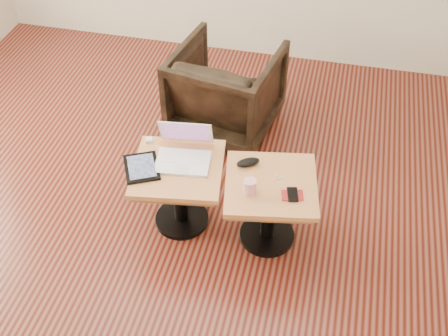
% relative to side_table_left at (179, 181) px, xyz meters
% --- Properties ---
extents(room_shell, '(4.52, 4.52, 2.71)m').
position_rel_side_table_left_xyz_m(room_shell, '(-0.17, -0.02, 0.97)').
color(room_shell, '#411009').
rests_on(room_shell, ground).
extents(side_table_left, '(0.63, 0.63, 0.50)m').
position_rel_side_table_left_xyz_m(side_table_left, '(0.00, 0.00, 0.00)').
color(side_table_left, black).
rests_on(side_table_left, ground).
extents(side_table_right, '(0.64, 0.64, 0.50)m').
position_rel_side_table_left_xyz_m(side_table_right, '(0.59, -0.01, 0.00)').
color(side_table_right, black).
rests_on(side_table_right, ground).
extents(laptop, '(0.37, 0.36, 0.23)m').
position_rel_side_table_left_xyz_m(laptop, '(0.02, 0.09, 0.17)').
color(laptop, white).
rests_on(laptop, side_table_left).
extents(tablet, '(0.30, 0.32, 0.02)m').
position_rel_side_table_left_xyz_m(tablet, '(-0.21, -0.07, 0.13)').
color(tablet, black).
rests_on(tablet, side_table_left).
extents(charging_adapter, '(0.05, 0.05, 0.03)m').
position_rel_side_table_left_xyz_m(charging_adapter, '(-0.25, 0.19, 0.14)').
color(charging_adapter, white).
rests_on(charging_adapter, side_table_left).
extents(glasses_case, '(0.16, 0.13, 0.05)m').
position_rel_side_table_left_xyz_m(glasses_case, '(0.42, 0.11, 0.15)').
color(glasses_case, black).
rests_on(glasses_case, side_table_right).
extents(striped_cup, '(0.08, 0.08, 0.10)m').
position_rel_side_table_left_xyz_m(striped_cup, '(0.48, -0.12, 0.17)').
color(striped_cup, '#F4647C').
rests_on(striped_cup, side_table_right).
extents(earbuds_tangle, '(0.07, 0.05, 0.01)m').
position_rel_side_table_left_xyz_m(earbuds_tangle, '(0.63, 0.04, 0.13)').
color(earbuds_tangle, white).
rests_on(earbuds_tangle, side_table_right).
extents(phone_on_sleeve, '(0.14, 0.12, 0.02)m').
position_rel_side_table_left_xyz_m(phone_on_sleeve, '(0.73, -0.09, 0.13)').
color(phone_on_sleeve, maroon).
rests_on(phone_on_sleeve, side_table_right).
extents(armchair, '(0.87, 0.89, 0.70)m').
position_rel_side_table_left_xyz_m(armchair, '(0.06, 1.08, -0.03)').
color(armchair, black).
rests_on(armchair, ground).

